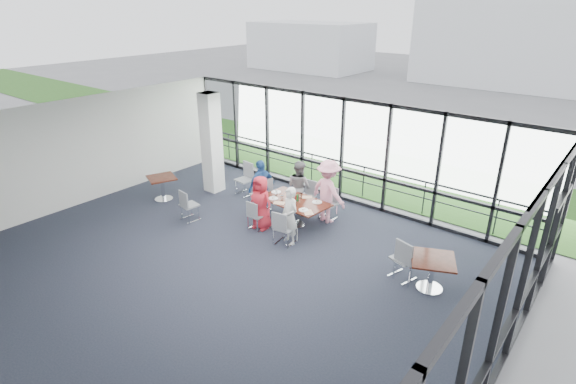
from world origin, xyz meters
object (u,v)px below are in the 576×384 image
Objects in this scene: chair_main_nr at (285,228)px; chair_spare_lb at (245,180)px; side_table_right at (433,263)px; diner_end at (262,187)px; chair_main_fl at (307,197)px; diner_near_right at (290,216)px; chair_main_nl at (257,215)px; chair_spare_r at (404,259)px; chair_spare_la at (189,205)px; main_table at (295,205)px; structural_column at (212,143)px; diner_far_left at (299,187)px; diner_near_left at (261,203)px; diner_far_right at (328,191)px; chair_main_fr at (328,204)px; chair_main_end at (260,195)px; side_table_left at (162,181)px.

chair_spare_lb is at bearing 141.46° from chair_main_nr.
chair_spare_lb is at bearing 169.60° from side_table_right.
chair_main_fl is (0.96, 0.91, -0.37)m from diner_end.
diner_near_right is 1.23m from chair_main_nl.
diner_end reaches higher than chair_spare_r.
chair_spare_la is at bearing -147.47° from diner_near_right.
chair_spare_la is (-2.53, -1.60, -0.17)m from main_table.
diner_end is (2.35, -0.27, -0.79)m from structural_column.
main_table is 1.97× the size of chair_spare_r.
chair_spare_r reaches higher than main_table.
diner_far_left is at bearing 138.06° from diner_end.
main_table is at bearing 46.22° from diner_near_left.
diner_far_right is 2.04× the size of chair_main_fr.
main_table is 1.01m from diner_far_right.
diner_near_left is at bearing 63.60° from diner_far_right.
chair_main_nl is at bearing 64.66° from diner_far_right.
chair_spare_lb is 1.01× the size of chair_spare_r.
diner_near_right reaches higher than chair_main_fl.
diner_far_right is at bearing 159.65° from side_table_right.
main_table is at bearing 40.82° from chair_spare_la.
structural_column is 3.56× the size of chair_main_nr.
chair_spare_lb reaches higher than main_table.
diner_far_right is (1.18, 1.49, 0.15)m from diner_near_left.
chair_main_fr reaches higher than main_table.
chair_main_fr is at bearing 79.09° from chair_main_nr.
chair_main_nr is at bearing 157.89° from chair_spare_lb.
side_table_right is at bearing 17.50° from chair_spare_la.
diner_near_left reaches higher than chair_spare_r.
main_table is 1.28× the size of diner_near_right.
diner_far_right is at bearing 49.35° from diner_near_left.
chair_main_fr is (-0.02, 1.79, -0.32)m from diner_near_right.
main_table is 1.66× the size of side_table_right.
side_table_right is 4.71m from chair_main_fl.
chair_main_nl is at bearing -163.36° from diner_near_right.
chair_main_nr is (-3.68, -0.43, -0.19)m from side_table_right.
diner_far_left is 1.72× the size of chair_spare_la.
main_table and side_table_right have the same top height.
diner_near_left is 1.73m from chair_main_fl.
diner_far_right is at bearing 46.18° from chair_spare_la.
structural_column is at bearing -177.45° from diner_near_right.
structural_column is 1.76× the size of diner_far_right.
diner_near_right is 3.46m from chair_spare_lb.
main_table is 1.42m from chair_main_end.
diner_near_right is at bearing -10.42° from diner_near_left.
side_table_left is 3.65m from chair_main_nl.
chair_main_nl is (-0.05, -0.12, -0.34)m from diner_near_left.
diner_near_left is 1.14m from chair_main_nr.
chair_spare_lb is at bearing -103.89° from chair_main_end.
main_table is 4.16m from side_table_right.
diner_near_left is 1.65× the size of chair_spare_la.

